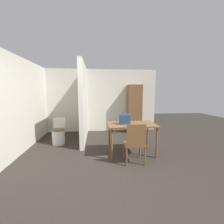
{
  "coord_description": "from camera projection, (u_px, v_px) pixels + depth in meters",
  "views": [
    {
      "loc": [
        -0.03,
        -2.69,
        1.59
      ],
      "look_at": [
        0.42,
        1.44,
        1.04
      ],
      "focal_mm": 24.0,
      "sensor_mm": 36.0,
      "label": 1
    }
  ],
  "objects": [
    {
      "name": "ground_plane",
      "position": [
        98.0,
        176.0,
        2.86
      ],
      "size": [
        16.0,
        16.0,
        0.0
      ],
      "primitive_type": "plane",
      "color": "#2D2823"
    },
    {
      "name": "wall_back",
      "position": [
        96.0,
        101.0,
        6.09
      ],
      "size": [
        4.9,
        0.12,
        2.5
      ],
      "color": "beige",
      "rests_on": "ground_plane"
    },
    {
      "name": "wall_left",
      "position": [
        24.0,
        105.0,
        4.15
      ],
      "size": [
        0.12,
        4.38,
        2.5
      ],
      "color": "beige",
      "rests_on": "ground_plane"
    },
    {
      "name": "partition_wall",
      "position": [
        84.0,
        103.0,
        4.96
      ],
      "size": [
        0.12,
        2.09,
        2.5
      ],
      "color": "beige",
      "rests_on": "ground_plane"
    },
    {
      "name": "dining_table",
      "position": [
        132.0,
        127.0,
        3.82
      ],
      "size": [
        1.21,
        0.76,
        0.79
      ],
      "color": "brown",
      "rests_on": "ground_plane"
    },
    {
      "name": "wooden_chair",
      "position": [
        135.0,
        142.0,
        3.31
      ],
      "size": [
        0.47,
        0.47,
        0.92
      ],
      "rotation": [
        0.0,
        0.0,
        -0.03
      ],
      "color": "brown",
      "rests_on": "ground_plane"
    },
    {
      "name": "toilet",
      "position": [
        59.0,
        133.0,
        4.65
      ],
      "size": [
        0.4,
        0.55,
        0.76
      ],
      "color": "silver",
      "rests_on": "ground_plane"
    },
    {
      "name": "handbag",
      "position": [
        125.0,
        119.0,
        3.75
      ],
      "size": [
        0.26,
        0.16,
        0.32
      ],
      "color": "navy",
      "rests_on": "dining_table"
    },
    {
      "name": "wooden_cabinet",
      "position": [
        134.0,
        109.0,
        5.99
      ],
      "size": [
        0.54,
        0.5,
        1.88
      ],
      "color": "brown",
      "rests_on": "ground_plane"
    }
  ]
}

